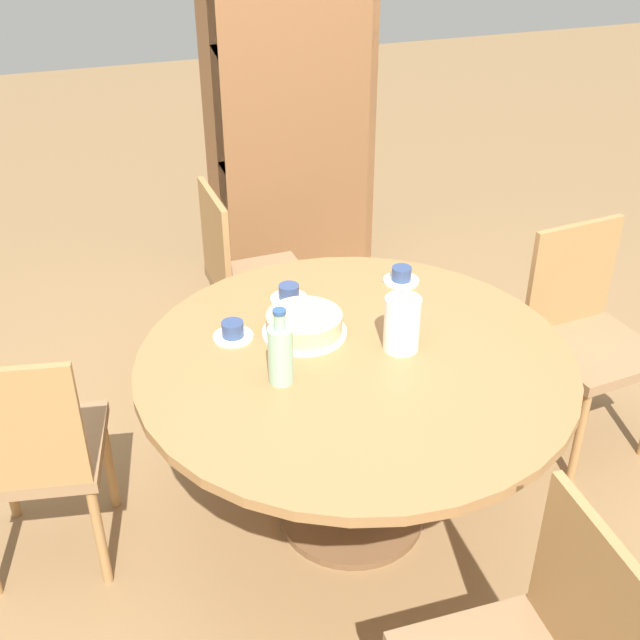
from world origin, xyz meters
TOP-DOWN VIEW (x-y plane):
  - ground_plane at (0.00, 0.00)m, footprint 14.00×14.00m
  - dining_table at (0.00, 0.00)m, footprint 1.43×1.43m
  - chair_a at (1.04, 0.16)m, footprint 0.46×0.46m
  - chair_b at (-0.09, 1.04)m, footprint 0.43×0.43m
  - chair_c at (-1.04, 0.14)m, footprint 0.49×0.49m
  - bookshelf at (0.34, 1.73)m, footprint 0.81×0.28m
  - coffee_pot at (0.16, 0.00)m, footprint 0.12×0.12m
  - water_bottle at (-0.27, -0.05)m, footprint 0.08×0.08m
  - cake_main at (-0.11, 0.19)m, footprint 0.29×0.29m
  - cup_a at (-0.35, 0.24)m, footprint 0.14×0.14m
  - cup_b at (-0.09, 0.43)m, footprint 0.14×0.14m
  - cup_c at (0.35, 0.42)m, footprint 0.14×0.14m

SIDE VIEW (x-z plane):
  - ground_plane at x=0.00m, z-range 0.00..0.00m
  - chair_a at x=1.04m, z-range 0.04..0.94m
  - chair_b at x=-0.09m, z-range 0.04..0.94m
  - chair_c at x=-1.04m, z-range 0.04..0.94m
  - dining_table at x=0.00m, z-range 0.23..0.94m
  - cup_a at x=-0.35m, z-range 0.70..0.76m
  - cup_b at x=-0.09m, z-range 0.70..0.76m
  - cup_c at x=0.35m, z-range 0.70..0.76m
  - cake_main at x=-0.11m, z-range 0.71..0.78m
  - bookshelf at x=0.34m, z-range -0.01..1.62m
  - coffee_pot at x=0.16m, z-range 0.70..0.92m
  - water_bottle at x=-0.27m, z-range 0.68..0.94m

